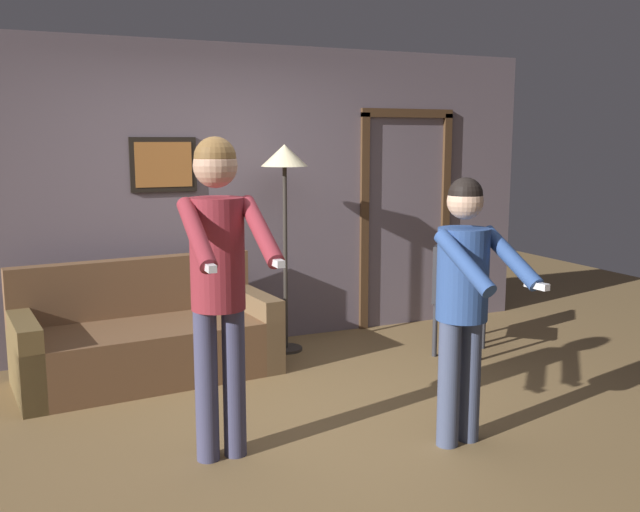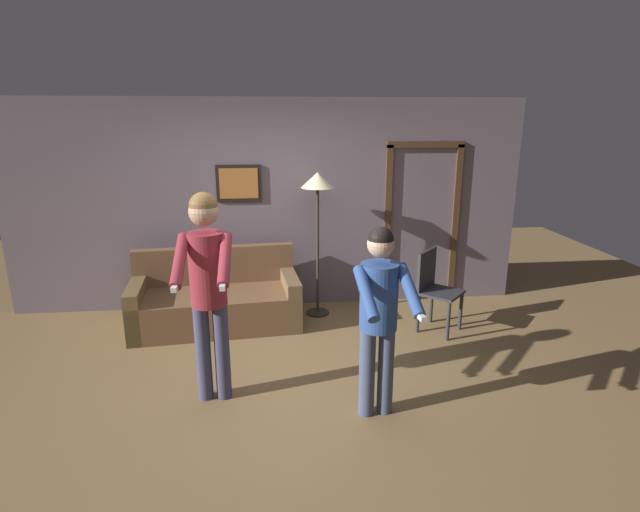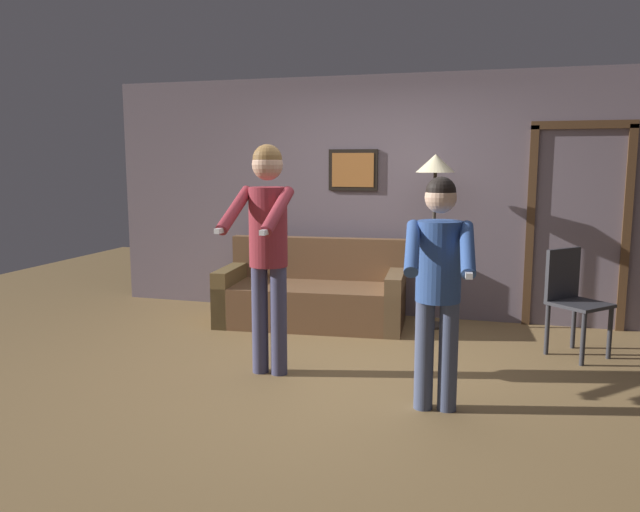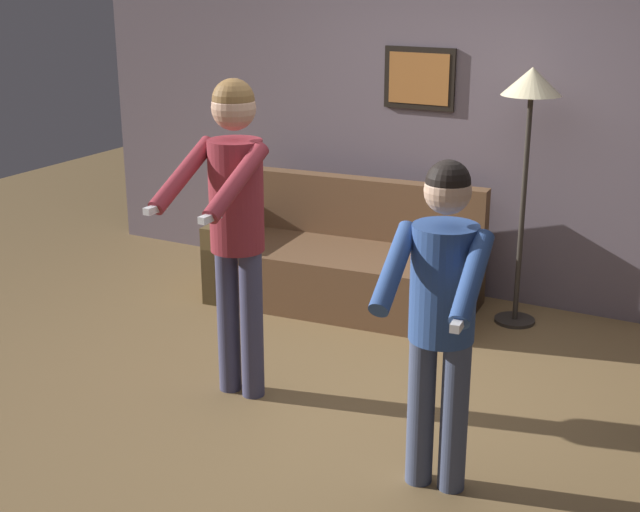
{
  "view_description": "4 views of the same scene",
  "coord_description": "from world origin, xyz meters",
  "px_view_note": "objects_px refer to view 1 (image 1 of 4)",
  "views": [
    {
      "loc": [
        -1.57,
        -3.95,
        1.8
      ],
      "look_at": [
        0.02,
        -0.36,
        1.15
      ],
      "focal_mm": 40.0,
      "sensor_mm": 36.0,
      "label": 1
    },
    {
      "loc": [
        -0.02,
        -4.18,
        2.4
      ],
      "look_at": [
        0.39,
        -0.28,
        1.28
      ],
      "focal_mm": 28.0,
      "sensor_mm": 36.0,
      "label": 2
    },
    {
      "loc": [
        1.2,
        -4.73,
        1.68
      ],
      "look_at": [
        -0.06,
        -0.38,
        0.99
      ],
      "focal_mm": 35.0,
      "sensor_mm": 36.0,
      "label": 3
    },
    {
      "loc": [
        2.11,
        -4.14,
        2.38
      ],
      "look_at": [
        0.12,
        -0.45,
        1.0
      ],
      "focal_mm": 50.0,
      "sensor_mm": 36.0,
      "label": 4
    }
  ],
  "objects_px": {
    "person_standing_left": "(219,266)",
    "dining_chair_distant": "(451,291)",
    "couch": "(147,341)",
    "person_standing_right": "(464,289)",
    "torchiere_lamp": "(285,174)"
  },
  "relations": [
    {
      "from": "person_standing_left",
      "to": "dining_chair_distant",
      "type": "xyz_separation_m",
      "value": [
        2.36,
        1.23,
        -0.59
      ]
    },
    {
      "from": "person_standing_left",
      "to": "couch",
      "type": "bearing_deg",
      "value": 94.42
    },
    {
      "from": "person_standing_right",
      "to": "person_standing_left",
      "type": "bearing_deg",
      "value": 164.46
    },
    {
      "from": "person_standing_left",
      "to": "dining_chair_distant",
      "type": "bearing_deg",
      "value": 27.47
    },
    {
      "from": "couch",
      "to": "person_standing_right",
      "type": "height_order",
      "value": "person_standing_right"
    },
    {
      "from": "torchiere_lamp",
      "to": "person_standing_right",
      "type": "relative_size",
      "value": 1.11
    },
    {
      "from": "couch",
      "to": "person_standing_left",
      "type": "height_order",
      "value": "person_standing_left"
    },
    {
      "from": "torchiere_lamp",
      "to": "person_standing_right",
      "type": "xyz_separation_m",
      "value": [
        0.26,
        -2.2,
        -0.57
      ]
    },
    {
      "from": "couch",
      "to": "person_standing_right",
      "type": "distance_m",
      "value": 2.57
    },
    {
      "from": "person_standing_left",
      "to": "dining_chair_distant",
      "type": "distance_m",
      "value": 2.72
    },
    {
      "from": "dining_chair_distant",
      "to": "couch",
      "type": "bearing_deg",
      "value": 171.04
    },
    {
      "from": "person_standing_right",
      "to": "dining_chair_distant",
      "type": "height_order",
      "value": "person_standing_right"
    },
    {
      "from": "person_standing_left",
      "to": "person_standing_right",
      "type": "relative_size",
      "value": 1.14
    },
    {
      "from": "person_standing_left",
      "to": "person_standing_right",
      "type": "xyz_separation_m",
      "value": [
        1.35,
        -0.38,
        -0.17
      ]
    },
    {
      "from": "person_standing_left",
      "to": "torchiere_lamp",
      "type": "bearing_deg",
      "value": 59.08
    }
  ]
}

